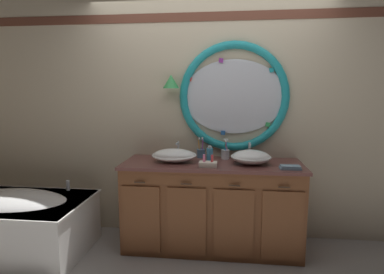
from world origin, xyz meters
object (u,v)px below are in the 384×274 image
(sink_basin_left, at_px, (174,155))
(folded_hand_towel, at_px, (290,167))
(toothbrush_holder_left, at_px, (201,153))
(toothbrush_holder_right, at_px, (225,153))
(sink_basin_right, at_px, (251,157))
(bathtub, at_px, (13,221))
(toiletry_basket, at_px, (208,164))
(soap_dispenser, at_px, (210,155))

(sink_basin_left, bearing_deg, folded_hand_towel, -8.45)
(toothbrush_holder_left, distance_m, toothbrush_holder_right, 0.26)
(sink_basin_left, distance_m, sink_basin_right, 0.75)
(bathtub, distance_m, toothbrush_holder_left, 1.97)
(bathtub, xyz_separation_m, toiletry_basket, (1.89, 0.15, 0.58))
(soap_dispenser, bearing_deg, toothbrush_holder_left, 116.05)
(soap_dispenser, bearing_deg, folded_hand_towel, -14.69)
(bathtub, relative_size, toiletry_basket, 8.81)
(sink_basin_right, relative_size, toothbrush_holder_right, 1.77)
(bathtub, bearing_deg, sink_basin_left, 11.62)
(bathtub, xyz_separation_m, folded_hand_towel, (2.63, 0.16, 0.57))
(soap_dispenser, xyz_separation_m, toiletry_basket, (-0.00, -0.20, -0.05))
(folded_hand_towel, bearing_deg, toothbrush_holder_right, 147.89)
(toothbrush_holder_right, bearing_deg, folded_hand_towel, -32.11)
(bathtub, height_order, sink_basin_right, sink_basin_right)
(sink_basin_left, distance_m, folded_hand_towel, 1.10)
(toothbrush_holder_left, distance_m, soap_dispenser, 0.24)
(sink_basin_left, relative_size, toothbrush_holder_right, 2.02)
(sink_basin_left, height_order, toiletry_basket, sink_basin_left)
(toothbrush_holder_left, height_order, toothbrush_holder_right, toothbrush_holder_left)
(bathtub, distance_m, toothbrush_holder_right, 2.19)
(sink_basin_left, bearing_deg, bathtub, -168.38)
(bathtub, distance_m, sink_basin_left, 1.69)
(soap_dispenser, height_order, toiletry_basket, soap_dispenser)
(sink_basin_left, bearing_deg, toiletry_basket, -25.43)
(sink_basin_left, distance_m, toothbrush_holder_left, 0.35)
(sink_basin_left, xyz_separation_m, soap_dispenser, (0.35, 0.03, 0.01))
(toothbrush_holder_right, xyz_separation_m, toiletry_basket, (-0.15, -0.37, -0.03))
(sink_basin_right, bearing_deg, bathtub, -172.12)
(sink_basin_right, relative_size, toiletry_basket, 2.35)
(sink_basin_left, height_order, soap_dispenser, soap_dispenser)
(bathtub, distance_m, sink_basin_right, 2.39)
(soap_dispenser, height_order, folded_hand_towel, soap_dispenser)
(toothbrush_holder_left, bearing_deg, toiletry_basket, -76.14)
(sink_basin_left, height_order, folded_hand_towel, sink_basin_left)
(sink_basin_right, height_order, toiletry_basket, sink_basin_right)
(sink_basin_right, bearing_deg, sink_basin_left, 180.00)
(sink_basin_left, bearing_deg, toothbrush_holder_right, 22.40)
(toothbrush_holder_right, height_order, folded_hand_towel, toothbrush_holder_right)
(toothbrush_holder_right, relative_size, toiletry_basket, 1.33)
(toothbrush_holder_right, distance_m, soap_dispenser, 0.23)
(sink_basin_right, distance_m, folded_hand_towel, 0.38)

